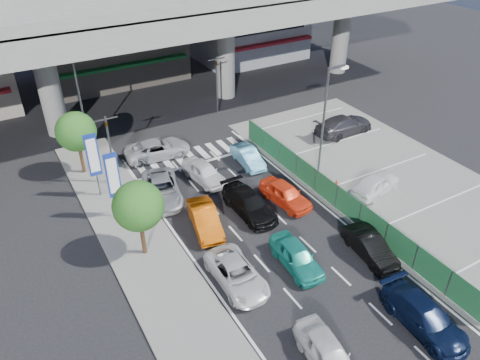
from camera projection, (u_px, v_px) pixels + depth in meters
ground at (285, 254)px, 26.88m from camera, size 120.00×120.00×0.00m
parking_lot at (398, 184)px, 32.90m from camera, size 12.00×28.00×0.06m
sidewalk_left at (145, 253)px, 26.85m from camera, size 4.00×30.00×0.12m
fence_run at (347, 205)px, 29.33m from camera, size 0.16×22.00×1.80m
expressway at (138, 14)px, 38.11m from camera, size 64.00×14.00×10.75m
building_center at (103, 4)px, 46.78m from camera, size 14.00×10.90×15.00m
building_east at (245, 4)px, 53.53m from camera, size 12.00×10.90×12.00m
traffic_light_left at (108, 134)px, 30.88m from camera, size 1.60×1.24×5.20m
traffic_light_right at (216, 71)px, 40.85m from camera, size 1.60×1.24×5.20m
street_lamp_right at (326, 113)px, 31.63m from camera, size 1.65×0.22×8.00m
street_lamp_left at (81, 92)px, 34.74m from camera, size 1.65×0.22×8.00m
signboard_near at (113, 177)px, 28.03m from camera, size 0.80×0.14×4.70m
signboard_far at (93, 157)px, 30.05m from camera, size 0.80×0.14×4.70m
tree_near at (138, 206)px, 25.03m from camera, size 2.80×2.80×4.80m
tree_far at (76, 132)px, 32.34m from camera, size 2.80×2.80×4.80m
van_white_back_left at (328, 354)px, 20.43m from camera, size 2.09×4.21×1.38m
minivan_navy_back at (424, 316)px, 22.18m from camera, size 2.15×4.84×1.38m
sedan_white_mid_left at (237, 274)px, 24.63m from camera, size 2.16×4.55×1.26m
taxi_teal_mid at (297, 256)px, 25.69m from camera, size 1.87×4.11×1.37m
hatch_black_mid_right at (370, 247)px, 26.42m from camera, size 1.79×4.04×1.29m
taxi_orange_left at (205, 219)px, 28.47m from camera, size 2.29×4.40×1.38m
sedan_black_mid at (249, 203)px, 29.84m from camera, size 2.08×4.81×1.38m
taxi_orange_right at (285, 194)px, 30.72m from camera, size 2.14×4.23×1.38m
wagon_silver_front_left at (162, 189)px, 31.18m from camera, size 3.36×5.36×1.38m
sedan_white_front_mid at (204, 172)px, 33.00m from camera, size 2.20×4.24×1.38m
kei_truck_front_right at (248, 157)px, 34.96m from camera, size 1.55×3.83×1.24m
crossing_wagon_silver at (157, 149)px, 35.81m from camera, size 5.19×2.70×1.40m
parked_sedan_white at (376, 184)px, 31.62m from camera, size 4.37×2.52×1.40m
parked_sedan_dgrey at (344, 125)px, 38.95m from camera, size 5.39×2.39×1.54m
traffic_cone at (336, 183)px, 32.30m from camera, size 0.39×0.39×0.69m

